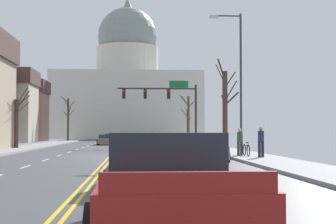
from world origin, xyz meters
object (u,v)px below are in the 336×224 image
at_px(sedan_near_03, 206,150).
at_px(pedestrian_01, 261,140).
at_px(bicycle_parked, 246,150).
at_px(sedan_near_04, 147,157).
at_px(sedan_near_00, 138,143).
at_px(signal_gantry, 167,99).
at_px(sedan_near_05, 142,169).
at_px(sedan_near_02, 139,147).
at_px(sedan_oncoming_00, 106,140).
at_px(sedan_oncoming_01, 111,138).
at_px(sedan_near_01, 180,144).
at_px(street_lamp_right, 237,72).
at_px(pedestrian_00, 240,140).
at_px(pickup_truck_near_06, 168,190).

bearing_deg(sedan_near_03, pedestrian_01, 18.69).
distance_m(sedan_near_03, bicycle_parked, 3.96).
bearing_deg(sedan_near_04, sedan_near_03, 64.03).
bearing_deg(sedan_near_00, sedan_near_03, -79.53).
distance_m(signal_gantry, sedan_near_05, 35.88).
xyz_separation_m(sedan_near_02, sedan_oncoming_00, (-3.64, 25.28, -0.02)).
distance_m(signal_gantry, sedan_oncoming_00, 11.82).
relative_size(sedan_near_02, bicycle_parked, 2.51).
bearing_deg(bicycle_parked, sedan_near_00, 111.35).
relative_size(sedan_near_04, sedan_oncoming_01, 0.98).
bearing_deg(sedan_near_05, sedan_near_01, 82.47).
xyz_separation_m(sedan_near_00, sedan_near_01, (3.27, -5.49, 0.05)).
xyz_separation_m(signal_gantry, sedan_near_04, (-2.78, -29.82, -4.21)).
height_order(sedan_near_04, bicycle_parked, sedan_near_04).
height_order(sedan_near_04, sedan_near_05, sedan_near_04).
distance_m(street_lamp_right, sedan_oncoming_01, 39.43).
xyz_separation_m(sedan_near_00, sedan_near_05, (-0.17, -31.52, 0.01)).
relative_size(pedestrian_00, bicycle_parked, 0.93).
xyz_separation_m(sedan_near_02, pedestrian_00, (6.02, -3.42, 0.49)).
relative_size(sedan_near_04, bicycle_parked, 2.46).
bearing_deg(pedestrian_01, signal_gantry, 100.08).
relative_size(sedan_near_01, sedan_near_04, 1.01).
relative_size(pickup_truck_near_06, pedestrian_00, 3.27).
xyz_separation_m(pedestrian_01, bicycle_parked, (-0.47, 1.68, -0.61)).
relative_size(sedan_near_00, sedan_oncoming_01, 1.05).
distance_m(pickup_truck_near_06, pedestrian_00, 22.99).
relative_size(sedan_near_02, sedan_oncoming_01, 1.00).
bearing_deg(sedan_near_01, sedan_near_00, 120.82).
xyz_separation_m(sedan_near_00, sedan_oncoming_00, (-3.69, 12.81, -0.00)).
bearing_deg(sedan_near_00, sedan_near_01, -59.18).
distance_m(sedan_oncoming_01, pedestrian_01, 42.57).
distance_m(sedan_near_00, sedan_near_03, 19.24).
relative_size(sedan_near_00, sedan_near_01, 1.06).
xyz_separation_m(sedan_near_03, pedestrian_00, (2.48, 3.03, 0.45)).
height_order(sedan_near_02, sedan_oncoming_00, sedan_near_02).
relative_size(sedan_near_02, sedan_near_05, 1.01).
xyz_separation_m(sedan_near_02, sedan_near_05, (-0.12, -19.05, -0.01)).
relative_size(sedan_near_02, sedan_near_04, 1.02).
bearing_deg(sedan_oncoming_01, sedan_near_02, -84.37).
relative_size(signal_gantry, sedan_oncoming_00, 1.71).
relative_size(sedan_near_05, bicycle_parked, 2.49).
relative_size(sedan_near_00, pedestrian_01, 2.72).
bearing_deg(sedan_near_00, pickup_truck_near_06, -89.83).
relative_size(sedan_near_00, sedan_oncoming_00, 1.01).
bearing_deg(pickup_truck_near_06, bicycle_parked, 74.26).
height_order(pickup_truck_near_06, bicycle_parked, pickup_truck_near_06).
bearing_deg(sedan_oncoming_00, signal_gantry, -53.31).
bearing_deg(sedan_oncoming_01, sedan_near_01, -76.67).
xyz_separation_m(sedan_near_04, bicycle_parked, (6.18, 9.71, -0.11)).
height_order(sedan_near_02, bicycle_parked, sedan_near_02).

